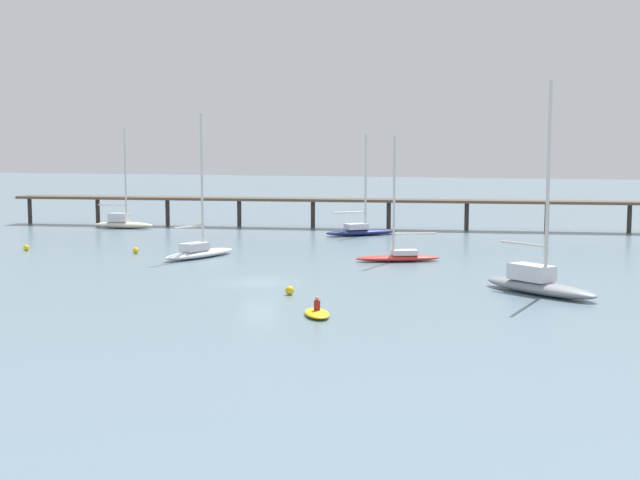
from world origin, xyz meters
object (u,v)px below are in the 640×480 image
pier (543,193)px  sailboat_navy (361,230)px  sailboat_red (399,254)px  mooring_buoy_mid (26,248)px  dinghy_yellow (317,313)px  sailboat_white (199,249)px  sailboat_gray (538,281)px  mooring_buoy_outer (290,290)px  mooring_buoy_near (136,250)px  sailboat_cream (123,222)px

pier → sailboat_navy: size_ratio=8.36×
sailboat_red → mooring_buoy_mid: size_ratio=18.72×
dinghy_yellow → mooring_buoy_mid: (-34.36, 21.06, 0.07)m
sailboat_white → dinghy_yellow: 27.41m
dinghy_yellow → mooring_buoy_mid: bearing=148.5°
sailboat_gray → mooring_buoy_outer: sailboat_gray is taller
sailboat_gray → dinghy_yellow: size_ratio=4.15×
sailboat_gray → dinghy_yellow: bearing=-135.1°
sailboat_navy → sailboat_gray: 37.69m
pier → sailboat_gray: size_ratio=6.59×
dinghy_yellow → mooring_buoy_outer: (-3.78, 6.15, 0.09)m
sailboat_navy → pier: bearing=29.2°
sailboat_red → dinghy_yellow: bearing=-88.8°
mooring_buoy_mid → dinghy_yellow: bearing=-31.5°
sailboat_gray → mooring_buoy_near: (-35.22, 10.83, -0.55)m
sailboat_cream → sailboat_red: size_ratio=1.11×
dinghy_yellow → mooring_buoy_mid: size_ratio=5.98×
dinghy_yellow → mooring_buoy_outer: bearing=121.6°
dinghy_yellow → mooring_buoy_near: dinghy_yellow is taller
sailboat_navy → mooring_buoy_outer: (4.92, -37.09, -0.31)m
sailboat_gray → sailboat_red: 17.42m
sailboat_navy → dinghy_yellow: 44.11m
pier → sailboat_red: bearing=-108.8°
mooring_buoy_mid → mooring_buoy_near: bearing=6.1°
sailboat_red → pier: bearing=71.2°
sailboat_navy → mooring_buoy_near: bearing=-125.7°
mooring_buoy_outer → mooring_buoy_near: mooring_buoy_outer is taller
sailboat_navy → mooring_buoy_outer: sailboat_navy is taller
pier → mooring_buoy_outer: bearing=-105.7°
sailboat_red → mooring_buoy_outer: (-3.28, -17.92, -0.33)m
mooring_buoy_near → mooring_buoy_mid: bearing=-173.9°
mooring_buoy_mid → mooring_buoy_outer: size_ratio=0.94×
sailboat_cream → mooring_buoy_outer: bearing=-47.7°
pier → sailboat_navy: sailboat_navy is taller
mooring_buoy_outer → mooring_buoy_near: size_ratio=1.05×
pier → sailboat_white: bearing=-129.8°
pier → sailboat_cream: (-46.50, -10.72, -3.47)m
sailboat_gray → sailboat_red: bearing=133.1°
dinghy_yellow → sailboat_navy: bearing=101.4°
dinghy_yellow → sailboat_gray: bearing=44.9°
sailboat_white → mooring_buoy_mid: sailboat_white is taller
dinghy_yellow → mooring_buoy_mid: dinghy_yellow is taller
mooring_buoy_near → dinghy_yellow: bearing=-43.0°
sailboat_cream → mooring_buoy_mid: (2.64, -21.63, -0.49)m
pier → sailboat_red: (-10.00, -29.34, -3.61)m
pier → sailboat_red: sailboat_red is taller
sailboat_navy → mooring_buoy_mid: size_ratio=19.54×
sailboat_navy → sailboat_red: size_ratio=1.04×
mooring_buoy_outer → mooring_buoy_near: 25.67m
mooring_buoy_near → pier: bearing=43.1°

